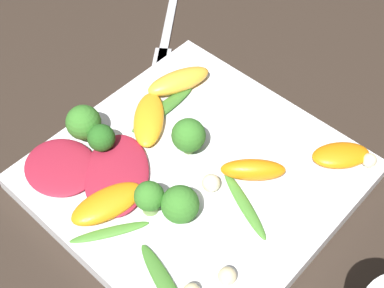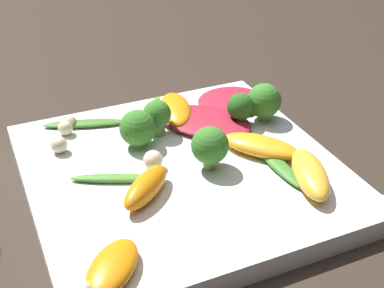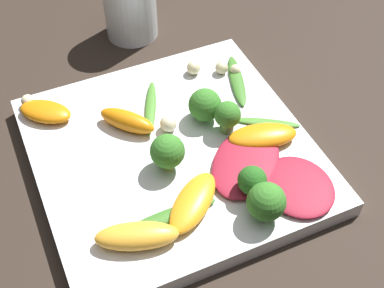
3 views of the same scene
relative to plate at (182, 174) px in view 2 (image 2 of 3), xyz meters
The scene contains 22 objects.
ground_plane 0.01m from the plate, ahead, with size 2.40×2.40×0.00m, color #2D231C.
plate is the anchor object (origin of this frame).
radicchio_leaf_0 0.14m from the plate, 47.61° to the right, with size 0.07×0.08×0.01m.
radicchio_leaf_1 0.08m from the plate, 41.05° to the right, with size 0.12×0.12×0.01m.
orange_segment_0 0.12m from the plate, 128.18° to the right, with size 0.08×0.05×0.02m.
orange_segment_1 0.08m from the plate, 98.25° to the right, with size 0.08×0.08×0.02m.
orange_segment_2 0.06m from the plate, 125.13° to the left, with size 0.06×0.06×0.02m.
orange_segment_3 0.15m from the plate, 137.71° to the left, with size 0.07×0.06×0.02m.
orange_segment_4 0.10m from the plate, 18.75° to the right, with size 0.08×0.05×0.02m.
broccoli_floret_0 0.13m from the plate, 68.14° to the right, with size 0.04×0.04×0.04m.
broccoli_floret_1 0.06m from the plate, 27.54° to the left, with size 0.04×0.04×0.04m.
broccoli_floret_2 0.07m from the plate, ahead, with size 0.03×0.03×0.04m.
broccoli_floret_3 0.10m from the plate, 61.79° to the right, with size 0.03×0.03×0.04m.
broccoli_floret_4 0.04m from the plate, 121.77° to the right, with size 0.04×0.04×0.04m.
arugula_sprig_0 0.07m from the plate, 92.27° to the left, with size 0.05×0.08×0.01m.
arugula_sprig_1 0.11m from the plate, ahead, with size 0.07×0.05×0.00m.
arugula_sprig_2 0.13m from the plate, 30.54° to the left, with size 0.04×0.09×0.01m.
arugula_sprig_3 0.09m from the plate, 113.52° to the right, with size 0.09×0.02×0.01m.
macadamia_nut_0 0.14m from the plate, 34.56° to the left, with size 0.01×0.01×0.01m.
macadamia_nut_2 0.12m from the plate, 55.33° to the left, with size 0.02×0.02×0.02m.
macadamia_nut_3 0.14m from the plate, 40.99° to the left, with size 0.02×0.02×0.02m.
macadamia_nut_4 0.03m from the plate, 76.26° to the left, with size 0.02×0.02×0.02m.
Camera 2 is at (-0.39, 0.16, 0.31)m, focal length 50.00 mm.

